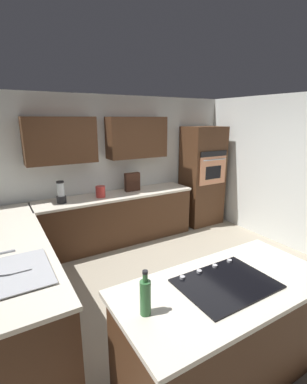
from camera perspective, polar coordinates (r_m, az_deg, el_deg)
ground_plane at (r=3.92m, az=4.83°, el=-19.08°), size 14.00×14.00×0.00m
wall_back at (r=5.07m, az=-9.03°, el=6.34°), size 6.00×0.44×2.60m
wall_left at (r=5.33m, az=25.21°, el=3.92°), size 0.10×4.00×2.60m
lower_cabinets_back at (r=5.03m, az=-7.48°, el=-5.66°), size 2.80×0.60×0.86m
countertop_back at (r=4.89m, az=-7.66°, el=-0.72°), size 2.84×0.64×0.04m
lower_cabinets_side at (r=3.63m, az=-26.01°, el=-15.75°), size 0.60×2.90×0.86m
countertop_side at (r=3.44m, az=-26.87°, el=-9.24°), size 0.64×2.94×0.04m
island_base at (r=2.70m, az=14.13°, el=-26.46°), size 1.76×0.81×0.86m
island_top at (r=2.43m, az=14.84°, el=-18.44°), size 1.84×0.89×0.04m
wall_oven at (r=5.87m, az=10.11°, el=3.28°), size 0.80×0.66×2.04m
sink_unit at (r=2.73m, az=-25.84°, el=-14.53°), size 0.46×0.70×0.23m
cooktop at (r=2.41m, az=14.78°, el=-17.84°), size 0.76×0.56×0.03m
blender at (r=4.56m, az=-18.68°, el=-0.31°), size 0.15×0.15×0.35m
spice_rack at (r=5.05m, az=-4.44°, el=2.10°), size 0.28×0.11×0.34m
kettle at (r=4.74m, az=-10.97°, el=0.08°), size 0.16×0.16×0.19m
oil_bottle at (r=1.98m, az=-1.71°, el=-20.90°), size 0.08×0.08×0.33m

